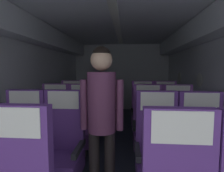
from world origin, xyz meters
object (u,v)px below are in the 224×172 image
seat_b_right_window (157,154)px  seat_c_left_window (54,125)px  seat_d_right_aisle (166,114)px  seat_d_right_window (143,114)px  seat_c_left_aisle (81,126)px  seat_c_right_window (148,128)px  seat_b_right_aisle (202,157)px  seat_d_left_aisle (92,113)px  seat_b_left_aisle (62,150)px  flight_attendant (102,109)px  seat_c_right_aisle (178,129)px  seat_d_left_window (71,112)px  seat_b_left_window (22,149)px

seat_b_right_window → seat_c_left_window: same height
seat_d_right_aisle → seat_d_right_window: size_ratio=1.00×
seat_b_right_window → seat_c_left_aisle: same height
seat_c_left_aisle → seat_c_right_window: (1.04, -0.00, 0.00)m
seat_b_right_aisle → seat_d_right_window: (-0.45, 1.76, 0.00)m
seat_c_right_window → seat_d_left_aisle: 1.36m
seat_c_left_aisle → seat_c_right_window: same height
seat_b_left_aisle → seat_c_right_window: size_ratio=1.00×
seat_c_left_aisle → seat_d_right_window: 1.36m
seat_b_right_aisle → flight_attendant: size_ratio=0.71×
seat_c_right_aisle → seat_d_right_aisle: size_ratio=1.00×
seat_b_right_aisle → seat_b_right_window: 0.45m
seat_c_right_window → seat_c_right_aisle: bearing=0.0°
seat_c_left_window → seat_c_left_aisle: size_ratio=1.00×
seat_d_left_window → seat_c_left_aisle: bearing=-62.9°
seat_b_right_window → flight_attendant: flight_attendant is taller
seat_b_left_window → seat_c_left_aisle: (0.45, 0.87, 0.00)m
seat_b_left_aisle → seat_c_left_aisle: size_ratio=1.00×
seat_d_left_aisle → seat_d_right_window: same height
seat_d_left_window → seat_d_left_aisle: (0.46, -0.01, 0.00)m
seat_b_right_window → seat_c_right_window: (0.00, 0.86, 0.00)m
seat_b_right_aisle → flight_attendant: (-1.03, -0.11, 0.51)m
seat_b_left_aisle → seat_d_right_window: 2.03m
seat_c_left_window → flight_attendant: (0.92, -1.01, 0.51)m
seat_d_left_aisle → seat_b_right_aisle: bearing=-49.6°
seat_b_right_aisle → seat_c_right_window: 0.99m
seat_b_left_aisle → seat_d_left_window: size_ratio=1.00×
seat_d_left_aisle → seat_d_right_aisle: bearing=0.4°
seat_b_right_aisle → seat_b_right_window: (-0.45, 0.02, 0.00)m
seat_b_right_aisle → seat_d_left_aisle: same height
seat_c_left_window → seat_d_left_window: 0.87m
seat_b_left_aisle → seat_c_left_window: (-0.45, 0.88, 0.00)m
seat_b_right_aisle → seat_d_right_aisle: bearing=90.0°
seat_c_right_aisle → flight_attendant: bearing=-136.3°
seat_d_left_window → seat_d_left_aisle: size_ratio=1.00×
seat_c_left_aisle → seat_c_left_window: bearing=177.9°
seat_b_left_window → seat_b_right_window: bearing=0.5°
seat_b_left_window → seat_b_left_aisle: same height
seat_b_left_aisle → seat_d_left_aisle: (0.00, 1.73, 0.00)m
seat_d_left_window → seat_d_right_aisle: 1.95m
seat_c_left_window → seat_d_left_aisle: 0.97m
seat_b_left_window → seat_b_left_aisle: 0.45m
seat_b_left_aisle → seat_c_left_window: 0.99m
seat_b_left_window → seat_d_left_window: 1.76m
seat_b_right_window → seat_b_left_aisle: bearing=179.9°
seat_c_right_window → seat_d_right_aisle: 0.99m
seat_b_right_aisle → seat_c_right_aisle: (0.00, 0.88, 0.00)m
seat_b_left_aisle → seat_d_left_aisle: size_ratio=1.00×
seat_b_left_window → seat_d_left_window: size_ratio=1.00×
seat_b_right_aisle → seat_d_left_window: bearing=137.8°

